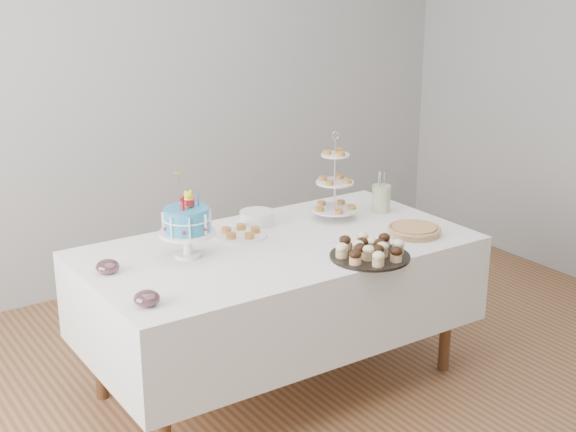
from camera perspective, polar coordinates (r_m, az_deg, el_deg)
floor at (r=4.06m, az=1.69°, el=-13.50°), size 5.00×5.00×0.00m
walls at (r=3.55m, az=1.89°, el=5.42°), size 5.04×4.04×2.70m
table at (r=4.04m, az=-0.71°, el=-5.05°), size 1.92×1.02×0.77m
birthday_cake at (r=3.79m, az=-7.18°, el=-1.29°), size 0.27×0.27×0.41m
cupcake_tray at (r=3.78m, az=5.86°, el=-2.37°), size 0.38×0.38×0.09m
pie at (r=4.13m, az=8.96°, el=-0.98°), size 0.27×0.27×0.04m
tiered_stand at (r=4.29m, az=3.35°, el=2.37°), size 0.25×0.25×0.48m
plate_stack at (r=4.24m, az=-2.22°, el=-0.12°), size 0.18×0.18×0.07m
pastry_plate at (r=4.06m, az=-3.38°, el=-1.23°), size 0.27×0.27×0.04m
jam_bowl_a at (r=3.31m, az=-10.00°, el=-5.81°), size 0.11×0.11×0.07m
jam_bowl_b at (r=3.68m, az=-12.71°, el=-3.54°), size 0.11×0.11×0.06m
utensil_pitcher at (r=4.46m, az=6.65°, el=1.32°), size 0.11×0.10×0.23m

